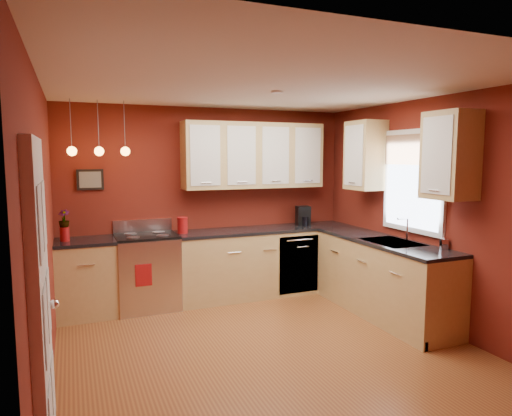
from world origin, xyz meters
name	(u,v)px	position (x,y,z in m)	size (l,w,h in m)	color
floor	(270,351)	(0.00, 0.00, 0.00)	(4.20, 4.20, 0.00)	#92592A
ceiling	(271,86)	(0.00, 0.00, 2.60)	(4.00, 4.20, 0.02)	beige
wall_back	(209,202)	(0.00, 2.10, 1.30)	(4.00, 0.02, 2.60)	maroon
wall_front	(428,275)	(0.00, -2.10, 1.30)	(4.00, 0.02, 2.60)	maroon
wall_left	(44,237)	(-2.00, 0.00, 1.30)	(0.02, 4.20, 2.60)	maroon
wall_right	(432,213)	(2.00, 0.00, 1.30)	(0.02, 4.20, 2.60)	maroon
base_cabinets_back_left	(87,279)	(-1.65, 1.80, 0.45)	(0.70, 0.60, 0.90)	tan
base_cabinets_back_right	(266,262)	(0.73, 1.80, 0.45)	(2.54, 0.60, 0.90)	tan
base_cabinets_right	(383,279)	(1.70, 0.45, 0.45)	(0.60, 2.10, 0.90)	tan
counter_back_left	(85,241)	(-1.65, 1.80, 0.92)	(0.70, 0.62, 0.04)	black
counter_back_right	(266,229)	(0.73, 1.80, 0.92)	(2.54, 0.62, 0.04)	black
counter_right	(384,241)	(1.70, 0.45, 0.92)	(0.62, 2.10, 0.04)	black
gas_range	(147,271)	(-0.92, 1.80, 0.48)	(0.76, 0.64, 1.11)	silver
dishwasher_front	(299,264)	(1.10, 1.51, 0.45)	(0.60, 0.02, 0.80)	silver
sink	(392,244)	(1.70, 0.30, 0.92)	(0.50, 0.70, 0.33)	gray
window	(413,178)	(1.97, 0.30, 1.69)	(0.06, 1.02, 1.22)	white
door_left_wall	(41,318)	(-1.97, -1.20, 1.03)	(0.12, 0.82, 2.05)	white
upper_cabinets_back	(254,156)	(0.60, 1.93, 1.95)	(2.00, 0.35, 0.90)	tan
upper_cabinets_right	(402,156)	(1.82, 0.32, 1.95)	(0.35, 1.95, 0.90)	tan
wall_picture	(90,180)	(-1.55, 2.08, 1.65)	(0.32, 0.03, 0.26)	black
pendant_lights	(99,151)	(-1.45, 1.75, 2.01)	(0.71, 0.11, 0.66)	gray
red_canister	(182,225)	(-0.45, 1.82, 1.05)	(0.14, 0.14, 0.21)	maroon
red_vase	(65,234)	(-1.87, 1.80, 1.02)	(0.11, 0.11, 0.17)	maroon
flowers	(64,219)	(-1.87, 1.80, 1.20)	(0.13, 0.13, 0.23)	maroon
coffee_maker	(303,216)	(1.35, 1.85, 1.07)	(0.22, 0.21, 0.28)	black
soap_pump	(444,242)	(1.95, -0.25, 1.02)	(0.07, 0.08, 0.16)	white
dish_towel	(144,275)	(-1.02, 1.47, 0.52)	(0.20, 0.01, 0.27)	maroon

